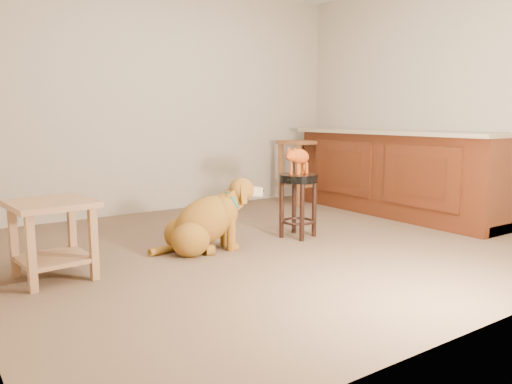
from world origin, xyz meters
TOP-DOWN VIEW (x-y plane):
  - floor at (0.00, 0.00)m, footprint 4.50×4.00m
  - room_shell at (0.00, 0.00)m, footprint 4.54×4.04m
  - cabinet_run at (1.94, 0.30)m, footprint 0.70×2.56m
  - padded_stool at (0.36, 0.08)m, footprint 0.38×0.38m
  - wood_stool at (1.53, 1.48)m, footprint 0.44×0.44m
  - side_table at (-1.75, 0.10)m, footprint 0.56×0.56m
  - golden_retriever at (-0.56, 0.14)m, footprint 0.97×0.53m
  - tabby_kitten at (0.35, 0.08)m, footprint 0.40×0.27m

SIDE VIEW (x-z plane):
  - floor at x=0.00m, z-range -0.01..0.01m
  - golden_retriever at x=-0.56m, z-range -0.08..0.55m
  - side_table at x=-1.75m, z-range 0.08..0.62m
  - padded_stool at x=0.36m, z-range 0.12..0.70m
  - wood_stool at x=1.53m, z-range 0.02..0.81m
  - cabinet_run at x=1.94m, z-range -0.03..0.91m
  - tabby_kitten at x=0.35m, z-range 0.59..0.87m
  - room_shell at x=0.00m, z-range 0.37..2.99m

